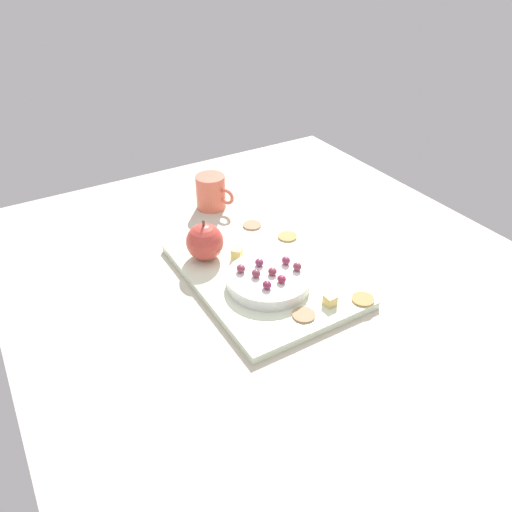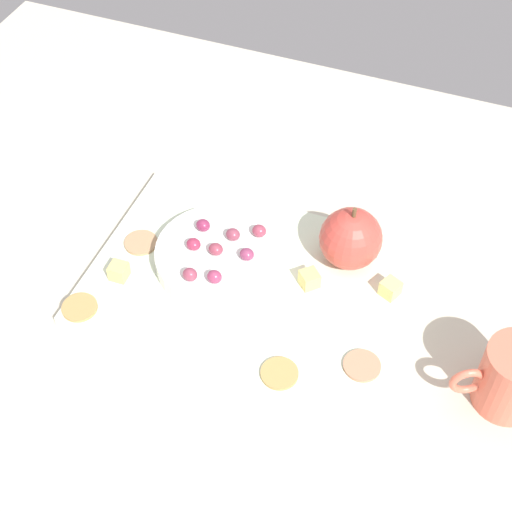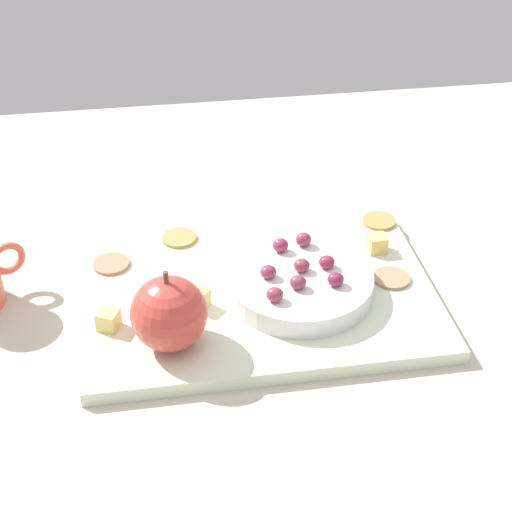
% 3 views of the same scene
% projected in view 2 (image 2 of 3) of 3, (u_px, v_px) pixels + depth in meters
% --- Properties ---
extents(table, '(1.19, 1.02, 0.04)m').
position_uv_depth(table, '(222.00, 314.00, 0.92)').
color(table, beige).
rests_on(table, ground).
extents(platter, '(0.38, 0.27, 0.02)m').
position_uv_depth(platter, '(250.00, 284.00, 0.92)').
color(platter, silver).
rests_on(platter, table).
extents(serving_dish, '(0.16, 0.16, 0.02)m').
position_uv_depth(serving_dish, '(221.00, 257.00, 0.92)').
color(serving_dish, white).
rests_on(serving_dish, platter).
extents(apple_whole, '(0.08, 0.08, 0.08)m').
position_uv_depth(apple_whole, '(351.00, 239.00, 0.90)').
color(apple_whole, '#C54137').
rests_on(apple_whole, platter).
extents(apple_stem, '(0.01, 0.01, 0.01)m').
position_uv_depth(apple_stem, '(354.00, 213.00, 0.87)').
color(apple_stem, brown).
rests_on(apple_stem, apple_whole).
extents(cheese_cube_0, '(0.02, 0.02, 0.02)m').
position_uv_depth(cheese_cube_0, '(119.00, 271.00, 0.91)').
color(cheese_cube_0, '#EAC86D').
rests_on(cheese_cube_0, platter).
extents(cheese_cube_1, '(0.03, 0.03, 0.02)m').
position_uv_depth(cheese_cube_1, '(309.00, 279.00, 0.90)').
color(cheese_cube_1, '#E7CB6E').
rests_on(cheese_cube_1, platter).
extents(cheese_cube_2, '(0.03, 0.03, 0.02)m').
position_uv_depth(cheese_cube_2, '(390.00, 288.00, 0.89)').
color(cheese_cube_2, '#E6D275').
rests_on(cheese_cube_2, platter).
extents(cracker_0, '(0.04, 0.04, 0.00)m').
position_uv_depth(cracker_0, '(362.00, 366.00, 0.83)').
color(cracker_0, tan).
rests_on(cracker_0, platter).
extents(cracker_1, '(0.04, 0.04, 0.00)m').
position_uv_depth(cracker_1, '(80.00, 307.00, 0.88)').
color(cracker_1, tan).
rests_on(cracker_1, platter).
extents(cracker_2, '(0.04, 0.04, 0.00)m').
position_uv_depth(cracker_2, '(279.00, 373.00, 0.82)').
color(cracker_2, tan).
rests_on(cracker_2, platter).
extents(cracker_3, '(0.04, 0.04, 0.00)m').
position_uv_depth(cracker_3, '(141.00, 243.00, 0.95)').
color(cracker_3, tan).
rests_on(cracker_3, platter).
extents(grape_0, '(0.02, 0.02, 0.02)m').
position_uv_depth(grape_0, '(259.00, 231.00, 0.92)').
color(grape_0, '#91384B').
rests_on(grape_0, serving_dish).
extents(grape_1, '(0.02, 0.02, 0.02)m').
position_uv_depth(grape_1, '(190.00, 274.00, 0.87)').
color(grape_1, '#8A394D').
rests_on(grape_1, serving_dish).
extents(grape_2, '(0.02, 0.02, 0.02)m').
position_uv_depth(grape_2, '(214.00, 278.00, 0.87)').
color(grape_2, '#933354').
rests_on(grape_2, serving_dish).
extents(grape_3, '(0.02, 0.02, 0.01)m').
position_uv_depth(grape_3, '(193.00, 244.00, 0.91)').
color(grape_3, '#952945').
rests_on(grape_3, serving_dish).
extents(grape_4, '(0.02, 0.02, 0.01)m').
position_uv_depth(grape_4, '(216.00, 249.00, 0.90)').
color(grape_4, '#8A3748').
rests_on(grape_4, serving_dish).
extents(grape_5, '(0.02, 0.02, 0.02)m').
position_uv_depth(grape_5, '(203.00, 225.00, 0.93)').
color(grape_5, '#83284A').
rests_on(grape_5, serving_dish).
extents(grape_6, '(0.02, 0.02, 0.01)m').
position_uv_depth(grape_6, '(247.00, 254.00, 0.90)').
color(grape_6, '#853556').
rests_on(grape_6, serving_dish).
extents(grape_7, '(0.02, 0.02, 0.02)m').
position_uv_depth(grape_7, '(233.00, 234.00, 0.92)').
color(grape_7, '#85394C').
rests_on(grape_7, serving_dish).
extents(cup, '(0.10, 0.07, 0.08)m').
position_uv_depth(cup, '(511.00, 378.00, 0.79)').
color(cup, '#E56950').
rests_on(cup, table).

